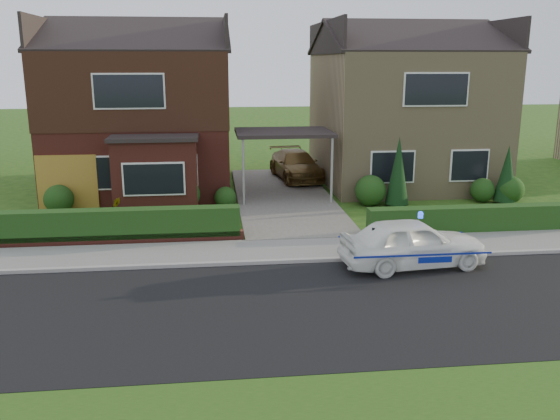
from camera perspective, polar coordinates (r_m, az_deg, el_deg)
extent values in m
plane|color=#214913|center=(13.90, 5.83, -9.16)|extent=(120.00, 120.00, 0.00)
cube|color=black|center=(13.90, 5.83, -9.16)|extent=(60.00, 6.00, 0.02)
cube|color=#9E9993|center=(16.66, 3.61, -4.85)|extent=(60.00, 0.16, 0.12)
cube|color=slate|center=(17.65, 3.02, -3.78)|extent=(60.00, 2.00, 0.10)
cube|color=#666059|center=(24.23, 0.34, 1.26)|extent=(3.80, 12.00, 0.12)
cube|color=maroon|center=(26.74, -13.02, 8.30)|extent=(7.20, 8.00, 5.80)
cube|color=white|center=(23.25, -17.75, 3.40)|extent=(1.80, 0.08, 1.30)
cube|color=white|center=(22.84, -9.93, 3.68)|extent=(1.60, 0.08, 1.30)
cube|color=white|center=(22.65, -14.33, 11.02)|extent=(2.60, 0.08, 1.30)
cube|color=black|center=(26.64, -13.19, 11.40)|extent=(7.26, 8.06, 2.90)
cube|color=maroon|center=(22.24, -11.87, 3.17)|extent=(3.00, 1.40, 2.70)
cube|color=black|center=(22.02, -12.06, 6.80)|extent=(3.20, 1.60, 0.14)
cube|color=tan|center=(27.94, 11.62, 8.61)|extent=(7.20, 8.00, 5.80)
cube|color=white|center=(23.86, 10.77, 4.09)|extent=(1.80, 0.08, 1.30)
cube|color=white|center=(24.98, 17.75, 4.11)|extent=(1.60, 0.08, 1.30)
cube|color=white|center=(24.05, 14.79, 11.16)|extent=(2.60, 0.08, 1.30)
cube|color=black|center=(23.78, 0.35, 7.47)|extent=(3.80, 3.00, 0.14)
cylinder|color=gray|center=(22.46, -3.55, 3.56)|extent=(0.10, 0.10, 2.70)
cylinder|color=gray|center=(22.88, 5.00, 3.73)|extent=(0.10, 0.10, 2.70)
cube|color=olive|center=(23.48, -19.77, 2.46)|extent=(2.20, 0.10, 2.10)
cube|color=maroon|center=(18.76, -15.38, -2.76)|extent=(7.70, 0.25, 0.36)
cube|color=#113713|center=(18.96, -15.28, -3.15)|extent=(7.50, 0.55, 0.90)
cube|color=#113713|center=(20.53, 18.62, -2.07)|extent=(7.50, 0.55, 0.80)
sphere|color=#113713|center=(23.20, -20.52, 0.98)|extent=(1.08, 1.08, 1.08)
sphere|color=#113713|center=(22.31, -9.39, 1.51)|extent=(1.32, 1.32, 1.32)
sphere|color=#113713|center=(22.63, -5.28, 1.20)|extent=(0.84, 0.84, 0.84)
sphere|color=#113713|center=(23.18, 8.70, 1.87)|extent=(1.20, 1.20, 1.20)
sphere|color=#113713|center=(24.89, 18.91, 1.82)|extent=(0.96, 0.96, 0.96)
sphere|color=#113713|center=(25.06, 21.28, 1.84)|extent=(1.08, 1.08, 1.08)
cone|color=black|center=(23.14, 11.29, 3.50)|extent=(0.90, 0.90, 2.60)
cone|color=black|center=(24.87, 20.99, 3.09)|extent=(0.90, 0.90, 2.20)
imported|color=white|center=(16.49, 12.65, -3.14)|extent=(1.99, 4.10, 1.35)
sphere|color=#193FF2|center=(16.35, 13.45, -0.59)|extent=(0.17, 0.17, 0.17)
cube|color=navy|center=(15.79, 13.57, -4.18)|extent=(3.64, 0.02, 0.05)
cube|color=navy|center=(17.23, 11.78, -2.53)|extent=(3.64, 0.01, 0.05)
ellipsoid|color=black|center=(16.00, 9.06, -2.49)|extent=(0.22, 0.17, 0.21)
sphere|color=white|center=(15.95, 9.17, -2.59)|extent=(0.11, 0.11, 0.11)
sphere|color=black|center=(15.95, 9.17, -2.03)|extent=(0.13, 0.13, 0.13)
cone|color=black|center=(15.93, 9.02, -1.80)|extent=(0.04, 0.04, 0.05)
cone|color=black|center=(15.95, 9.33, -1.79)|extent=(0.04, 0.04, 0.05)
imported|color=brown|center=(27.62, 1.54, 4.36)|extent=(2.34, 4.63, 1.29)
imported|color=gray|center=(19.95, -14.19, -0.98)|extent=(0.49, 0.38, 0.83)
imported|color=gray|center=(21.61, -15.61, 0.07)|extent=(0.56, 0.52, 0.81)
imported|color=gray|center=(19.19, -6.78, -1.31)|extent=(0.60, 0.60, 0.78)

